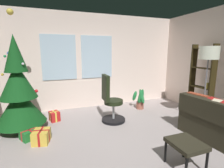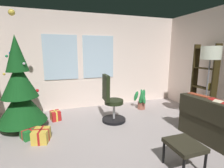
# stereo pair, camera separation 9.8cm
# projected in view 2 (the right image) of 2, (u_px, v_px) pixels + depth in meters

# --- Properties ---
(ground_plane) EXTENTS (5.25, 5.06, 0.10)m
(ground_plane) POSITION_uv_depth(u_px,v_px,m) (130.00, 154.00, 2.81)
(ground_plane) COLOR #A19594
(wall_back_with_windows) EXTENTS (5.25, 0.12, 2.68)m
(wall_back_with_windows) POSITION_uv_depth(u_px,v_px,m) (93.00, 61.00, 4.93)
(wall_back_with_windows) COLOR beige
(wall_back_with_windows) RESTS_ON ground_plane
(footstool) EXTENTS (0.42, 0.47, 0.40)m
(footstool) POSITION_uv_depth(u_px,v_px,m) (184.00, 147.00, 2.33)
(footstool) COLOR #29261A
(footstool) RESTS_ON ground_plane
(holiday_tree) EXTENTS (0.99, 0.99, 2.42)m
(holiday_tree) POSITION_uv_depth(u_px,v_px,m) (20.00, 92.00, 3.49)
(holiday_tree) COLOR #4C331E
(holiday_tree) RESTS_ON ground_plane
(gift_box_red) EXTENTS (0.26, 0.29, 0.23)m
(gift_box_red) POSITION_uv_depth(u_px,v_px,m) (55.00, 116.00, 4.07)
(gift_box_red) COLOR red
(gift_box_red) RESTS_ON ground_plane
(gift_box_green) EXTENTS (0.38, 0.37, 0.19)m
(gift_box_green) POSITION_uv_depth(u_px,v_px,m) (30.00, 133.00, 3.25)
(gift_box_green) COLOR #1E722D
(gift_box_green) RESTS_ON ground_plane
(gift_box_gold) EXTENTS (0.34, 0.36, 0.24)m
(gift_box_gold) POSITION_uv_depth(u_px,v_px,m) (41.00, 135.00, 3.10)
(gift_box_gold) COLOR gold
(gift_box_gold) RESTS_ON ground_plane
(office_chair) EXTENTS (0.56, 0.56, 1.12)m
(office_chair) POSITION_uv_depth(u_px,v_px,m) (111.00, 104.00, 3.94)
(office_chair) COLOR black
(office_chair) RESTS_ON ground_plane
(bookshelf) EXTENTS (0.18, 0.64, 1.81)m
(bookshelf) POSITION_uv_depth(u_px,v_px,m) (204.00, 86.00, 4.22)
(bookshelf) COLOR #2D240F
(bookshelf) RESTS_ON ground_plane
(floor_lamp) EXTENTS (0.40, 0.40, 1.75)m
(floor_lamp) POSITION_uv_depth(u_px,v_px,m) (210.00, 58.00, 3.59)
(floor_lamp) COLOR slate
(floor_lamp) RESTS_ON ground_plane
(potted_plant) EXTENTS (0.31, 0.50, 0.62)m
(potted_plant) POSITION_uv_depth(u_px,v_px,m) (141.00, 100.00, 4.77)
(potted_plant) COLOR #985645
(potted_plant) RESTS_ON ground_plane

